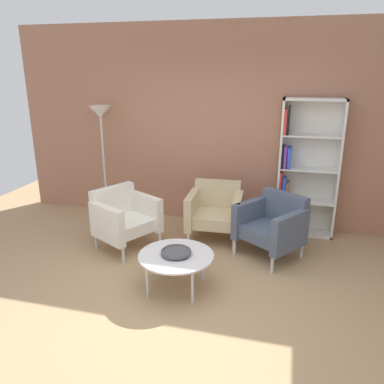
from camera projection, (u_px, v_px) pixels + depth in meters
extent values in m
plane|color=tan|center=(174.00, 309.00, 3.79)|extent=(8.32, 8.32, 0.00)
cube|color=#A87056|center=(222.00, 127.00, 5.60)|extent=(6.40, 0.12, 2.90)
cube|color=silver|center=(280.00, 167.00, 5.34)|extent=(0.03, 0.30, 1.90)
cube|color=silver|center=(338.00, 171.00, 5.15)|extent=(0.03, 0.30, 1.90)
cube|color=silver|center=(315.00, 99.00, 4.96)|extent=(0.80, 0.30, 0.03)
cube|color=silver|center=(302.00, 232.00, 5.53)|extent=(0.80, 0.30, 0.03)
cube|color=silver|center=(308.00, 167.00, 5.38)|extent=(0.80, 0.02, 1.90)
cube|color=silver|center=(305.00, 201.00, 5.39)|extent=(0.76, 0.28, 0.02)
cube|color=silver|center=(308.00, 169.00, 5.25)|extent=(0.76, 0.28, 0.02)
cube|color=silver|center=(312.00, 136.00, 5.11)|extent=(0.76, 0.28, 0.02)
cube|color=blue|center=(278.00, 218.00, 5.54)|extent=(0.02, 0.23, 0.31)
cube|color=purple|center=(281.00, 217.00, 5.50)|extent=(0.03, 0.19, 0.38)
cube|color=yellow|center=(284.00, 216.00, 5.51)|extent=(0.04, 0.23, 0.40)
cube|color=red|center=(280.00, 185.00, 5.39)|extent=(0.03, 0.24, 0.40)
cube|color=blue|center=(284.00, 188.00, 5.37)|extent=(0.04, 0.20, 0.32)
cube|color=olive|center=(287.00, 191.00, 5.38)|extent=(0.03, 0.22, 0.25)
cube|color=black|center=(283.00, 157.00, 5.26)|extent=(0.03, 0.23, 0.30)
cube|color=purple|center=(285.00, 157.00, 5.23)|extent=(0.03, 0.19, 0.30)
cube|color=blue|center=(289.00, 157.00, 5.24)|extent=(0.04, 0.23, 0.29)
cube|color=red|center=(285.00, 122.00, 5.09)|extent=(0.04, 0.18, 0.33)
cube|color=black|center=(289.00, 120.00, 5.10)|extent=(0.02, 0.23, 0.37)
cylinder|color=silver|center=(176.00, 255.00, 4.03)|extent=(0.80, 0.80, 0.02)
cylinder|color=silver|center=(147.00, 281.00, 3.93)|extent=(0.03, 0.03, 0.38)
cylinder|color=silver|center=(192.00, 287.00, 3.81)|extent=(0.03, 0.03, 0.38)
cylinder|color=silver|center=(162.00, 259.00, 4.37)|extent=(0.03, 0.03, 0.38)
cylinder|color=silver|center=(203.00, 264.00, 4.25)|extent=(0.03, 0.03, 0.38)
cylinder|color=#4C4C51|center=(176.00, 254.00, 4.02)|extent=(0.13, 0.13, 0.02)
cylinder|color=#4C4C51|center=(176.00, 252.00, 4.02)|extent=(0.32, 0.32, 0.02)
torus|color=#4C4C51|center=(176.00, 251.00, 4.01)|extent=(0.32, 0.32, 0.02)
cube|color=white|center=(126.00, 225.00, 5.00)|extent=(0.82, 0.84, 0.16)
cube|color=white|center=(113.00, 201.00, 5.09)|extent=(0.41, 0.62, 0.38)
cube|color=white|center=(107.00, 224.00, 4.74)|extent=(0.59, 0.38, 0.46)
cube|color=white|center=(145.00, 211.00, 5.17)|extent=(0.59, 0.38, 0.46)
cylinder|color=silver|center=(123.00, 254.00, 4.65)|extent=(0.04, 0.04, 0.24)
cylinder|color=silver|center=(160.00, 238.00, 5.07)|extent=(0.04, 0.04, 0.24)
cylinder|color=silver|center=(96.00, 240.00, 5.03)|extent=(0.04, 0.04, 0.24)
cylinder|color=silver|center=(132.00, 227.00, 5.45)|extent=(0.04, 0.04, 0.24)
cube|color=#C6B289|center=(215.00, 218.00, 5.22)|extent=(0.67, 0.61, 0.16)
cube|color=#C6B289|center=(218.00, 193.00, 5.39)|extent=(0.65, 0.15, 0.38)
cube|color=#C6B289|center=(192.00, 209.00, 5.23)|extent=(0.13, 0.62, 0.46)
cube|color=#C6B289|center=(238.00, 213.00, 5.11)|extent=(0.13, 0.62, 0.46)
cylinder|color=silver|center=(188.00, 239.00, 5.05)|extent=(0.04, 0.04, 0.24)
cylinder|color=silver|center=(234.00, 243.00, 4.93)|extent=(0.04, 0.04, 0.24)
cylinder|color=silver|center=(197.00, 223.00, 5.59)|extent=(0.04, 0.04, 0.24)
cylinder|color=silver|center=(238.00, 226.00, 5.47)|extent=(0.04, 0.04, 0.24)
cube|color=#4C566B|center=(270.00, 232.00, 4.77)|extent=(0.86, 0.84, 0.16)
cube|color=#4C566B|center=(285.00, 207.00, 4.85)|extent=(0.59, 0.47, 0.38)
cube|color=#4C566B|center=(250.00, 217.00, 4.95)|extent=(0.44, 0.56, 0.46)
cube|color=#4C566B|center=(290.00, 232.00, 4.50)|extent=(0.44, 0.56, 0.46)
cylinder|color=silver|center=(235.00, 246.00, 4.86)|extent=(0.04, 0.04, 0.24)
cylinder|color=silver|center=(272.00, 263.00, 4.42)|extent=(0.04, 0.04, 0.24)
cylinder|color=silver|center=(264.00, 234.00, 5.21)|extent=(0.04, 0.04, 0.24)
cylinder|color=silver|center=(302.00, 249.00, 4.78)|extent=(0.04, 0.04, 0.24)
cylinder|color=silver|center=(108.00, 215.00, 6.18)|extent=(0.28, 0.28, 0.02)
cylinder|color=silver|center=(104.00, 164.00, 5.92)|extent=(0.03, 0.03, 1.65)
cone|color=white|center=(100.00, 112.00, 5.67)|extent=(0.32, 0.32, 0.18)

